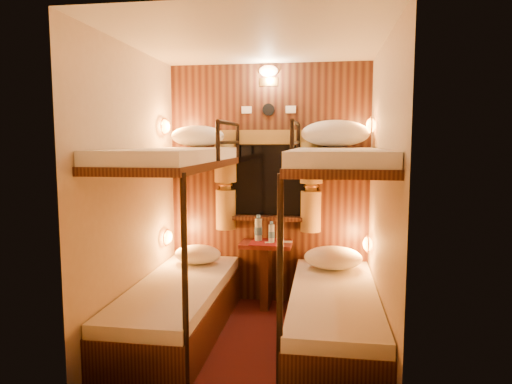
% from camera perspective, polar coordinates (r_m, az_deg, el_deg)
% --- Properties ---
extents(floor, '(2.10, 2.10, 0.00)m').
position_cam_1_polar(floor, '(3.92, -0.42, -18.35)').
color(floor, '#3A1310').
rests_on(floor, ground).
extents(ceiling, '(2.10, 2.10, 0.00)m').
position_cam_1_polar(ceiling, '(3.64, -0.45, 18.41)').
color(ceiling, silver).
rests_on(ceiling, wall_back).
extents(wall_back, '(2.40, 0.00, 2.40)m').
position_cam_1_polar(wall_back, '(4.62, 1.60, 0.91)').
color(wall_back, '#C6B293').
rests_on(wall_back, floor).
extents(wall_front, '(2.40, 0.00, 2.40)m').
position_cam_1_polar(wall_front, '(2.57, -4.11, -3.52)').
color(wall_front, '#C6B293').
rests_on(wall_front, floor).
extents(wall_left, '(0.00, 2.40, 2.40)m').
position_cam_1_polar(wall_left, '(3.87, -15.21, -0.38)').
color(wall_left, '#C6B293').
rests_on(wall_left, floor).
extents(wall_right, '(0.00, 2.40, 2.40)m').
position_cam_1_polar(wall_right, '(3.57, 15.61, -0.94)').
color(wall_right, '#C6B293').
rests_on(wall_right, floor).
extents(back_panel, '(2.00, 0.03, 2.40)m').
position_cam_1_polar(back_panel, '(4.61, 1.57, 0.89)').
color(back_panel, black).
rests_on(back_panel, floor).
extents(bunk_left, '(0.72, 1.90, 1.82)m').
position_cam_1_polar(bunk_left, '(3.94, -9.76, -9.67)').
color(bunk_left, black).
rests_on(bunk_left, floor).
extents(bunk_right, '(0.72, 1.90, 1.82)m').
position_cam_1_polar(bunk_right, '(3.75, 9.74, -10.50)').
color(bunk_right, black).
rests_on(bunk_right, floor).
extents(window, '(1.00, 0.12, 0.79)m').
position_cam_1_polar(window, '(4.58, 1.53, 0.61)').
color(window, black).
rests_on(window, back_panel).
extents(curtains, '(1.10, 0.22, 1.00)m').
position_cam_1_polar(curtains, '(4.54, 1.48, 1.61)').
color(curtains, olive).
rests_on(curtains, back_panel).
extents(back_fixtures, '(0.54, 0.09, 0.48)m').
position_cam_1_polar(back_fixtures, '(4.59, 1.56, 13.95)').
color(back_fixtures, black).
rests_on(back_fixtures, back_panel).
extents(reading_lamps, '(2.00, 0.20, 1.25)m').
position_cam_1_polar(reading_lamps, '(4.27, 1.03, 1.00)').
color(reading_lamps, orange).
rests_on(reading_lamps, wall_left).
extents(table, '(0.50, 0.34, 0.66)m').
position_cam_1_polar(table, '(4.57, 1.26, -9.18)').
color(table, '#5E2515').
rests_on(table, floor).
extents(bottle_left, '(0.08, 0.08, 0.26)m').
position_cam_1_polar(bottle_left, '(4.55, 0.30, -4.73)').
color(bottle_left, '#99BFE5').
rests_on(bottle_left, table).
extents(bottle_right, '(0.06, 0.06, 0.21)m').
position_cam_1_polar(bottle_right, '(4.48, 1.95, -5.21)').
color(bottle_right, '#99BFE5').
rests_on(bottle_right, table).
extents(sachet_a, '(0.09, 0.07, 0.01)m').
position_cam_1_polar(sachet_a, '(4.53, 3.98, -6.22)').
color(sachet_a, silver).
rests_on(sachet_a, table).
extents(sachet_b, '(0.09, 0.07, 0.01)m').
position_cam_1_polar(sachet_b, '(4.49, 1.60, -6.34)').
color(sachet_b, silver).
rests_on(sachet_b, table).
extents(pillow_lower_left, '(0.46, 0.33, 0.18)m').
position_cam_1_polar(pillow_lower_left, '(4.51, -7.30, -7.72)').
color(pillow_lower_left, white).
rests_on(pillow_lower_left, bunk_left).
extents(pillow_lower_right, '(0.54, 0.38, 0.21)m').
position_cam_1_polar(pillow_lower_right, '(4.33, 9.61, -8.12)').
color(pillow_lower_right, white).
rests_on(pillow_lower_right, bunk_right).
extents(pillow_upper_left, '(0.51, 0.37, 0.20)m').
position_cam_1_polar(pillow_upper_left, '(4.43, -7.30, 6.94)').
color(pillow_upper_left, white).
rests_on(pillow_upper_left, bunk_left).
extents(pillow_upper_right, '(0.62, 0.45, 0.25)m').
position_cam_1_polar(pillow_upper_right, '(4.26, 9.88, 7.23)').
color(pillow_upper_right, white).
rests_on(pillow_upper_right, bunk_right).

